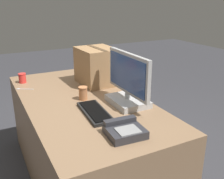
% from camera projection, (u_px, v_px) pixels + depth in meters
% --- Properties ---
extents(ground_plane, '(12.00, 12.00, 0.00)m').
position_uv_depth(ground_plane, '(85.00, 176.00, 2.38)').
color(ground_plane, '#38383D').
extents(office_desk, '(1.80, 0.90, 0.76)m').
position_uv_depth(office_desk, '(84.00, 139.00, 2.25)').
color(office_desk, '#8C6B4C').
rests_on(office_desk, ground_plane).
extents(monitor, '(0.54, 0.24, 0.40)m').
position_uv_depth(monitor, '(128.00, 85.00, 1.96)').
color(monitor, '#B7B7B7').
rests_on(monitor, office_desk).
extents(keyboard, '(0.41, 0.18, 0.03)m').
position_uv_depth(keyboard, '(95.00, 112.00, 1.84)').
color(keyboard, black).
rests_on(keyboard, office_desk).
extents(desk_phone, '(0.21, 0.23, 0.08)m').
position_uv_depth(desk_phone, '(125.00, 130.00, 1.56)').
color(desk_phone, '#2D2D33').
rests_on(desk_phone, office_desk).
extents(paper_cup_left, '(0.07, 0.07, 0.09)m').
position_uv_depth(paper_cup_left, '(22.00, 78.00, 2.49)').
color(paper_cup_left, red).
rests_on(paper_cup_left, office_desk).
extents(paper_cup_right, '(0.07, 0.07, 0.11)m').
position_uv_depth(paper_cup_right, '(84.00, 93.00, 2.09)').
color(paper_cup_right, '#BC7547').
rests_on(paper_cup_right, office_desk).
extents(spoon, '(0.10, 0.14, 0.00)m').
position_uv_depth(spoon, '(22.00, 89.00, 2.34)').
color(spoon, silver).
rests_on(spoon, office_desk).
extents(cardboard_box, '(0.39, 0.33, 0.34)m').
position_uv_depth(cardboard_box, '(97.00, 66.00, 2.44)').
color(cardboard_box, '#9E754C').
rests_on(cardboard_box, office_desk).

